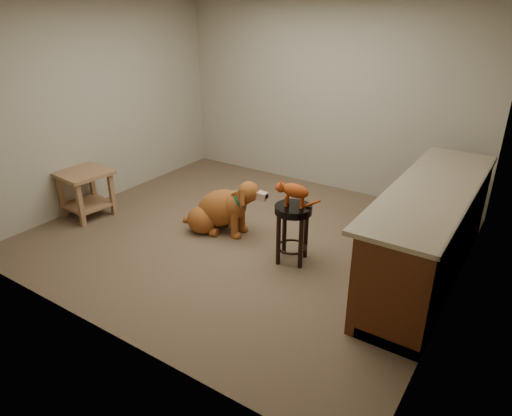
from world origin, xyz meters
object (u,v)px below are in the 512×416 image
Objects in this scene: wood_stool at (425,230)px; side_table at (85,187)px; padded_stool at (293,222)px; tabby_kitten at (293,191)px; golden_retriever at (221,210)px.

wood_stool is 1.14× the size of side_table.
wood_stool is (1.13, 0.71, -0.07)m from padded_stool.
side_table is 1.46× the size of tabby_kitten.
golden_retriever is 2.65× the size of tabby_kitten.
side_table is at bearing -168.41° from golden_retriever.
padded_stool is 0.99× the size of side_table.
golden_retriever is at bearing 157.33° from tabby_kitten.
tabby_kitten is (-0.01, -0.00, 0.34)m from padded_stool.
wood_stool is at bearing 17.00° from tabby_kitten.
golden_retriever is (-2.17, -0.57, -0.10)m from wood_stool.
golden_retriever is (-1.03, 0.14, -0.17)m from padded_stool.
tabby_kitten is at bearing -15.95° from golden_retriever.
tabby_kitten reaches higher than golden_retriever.
wood_stool is 2.24m from golden_retriever.
tabby_kitten is at bearing -148.20° from wood_stool.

